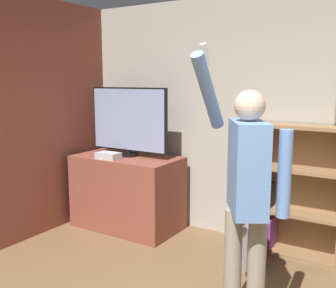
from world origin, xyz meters
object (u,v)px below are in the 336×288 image
bookshelf (282,192)px  person (247,186)px  television (129,121)px  waste_bin (250,244)px  game_console (108,156)px

bookshelf → person: person is taller
television → waste_bin: television is taller
person → bookshelf: bearing=154.5°
game_console → waste_bin: 1.86m
bookshelf → waste_bin: bookshelf is taller
television → bookshelf: 1.92m
game_console → waste_bin: (1.71, 0.07, -0.71)m
bookshelf → waste_bin: size_ratio=3.22×
waste_bin → person: bearing=-72.7°
game_console → person: person is taller
game_console → television: bearing=72.3°
television → bookshelf: television is taller
bookshelf → television: bearing=-172.3°
bookshelf → person: bearing=-84.6°
person → waste_bin: bearing=166.4°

